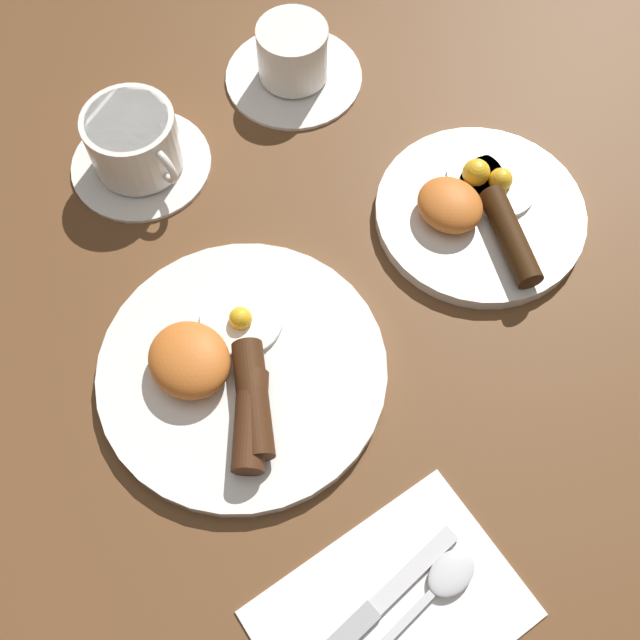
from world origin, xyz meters
The scene contains 8 objects.
ground_plane centered at (0.00, 0.00, 0.00)m, with size 3.00×3.00×0.00m, color brown.
breakfast_plate_near centered at (0.00, -0.01, 0.01)m, with size 0.28×0.28×0.05m.
breakfast_plate_far centered at (0.02, 0.30, 0.01)m, with size 0.22×0.22×0.05m.
teacup_near centered at (-0.27, 0.07, 0.03)m, with size 0.15×0.15×0.08m.
teacup_far centered at (-0.26, 0.28, 0.03)m, with size 0.16×0.16×0.07m.
napkin centered at (0.25, -0.04, 0.00)m, with size 0.15×0.21×0.01m, color white.
knife centered at (0.24, -0.05, 0.01)m, with size 0.02×0.17×0.01m.
spoon centered at (0.26, 0.00, 0.01)m, with size 0.03×0.17×0.01m.
Camera 1 is at (0.26, -0.12, 0.67)m, focal length 42.00 mm.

